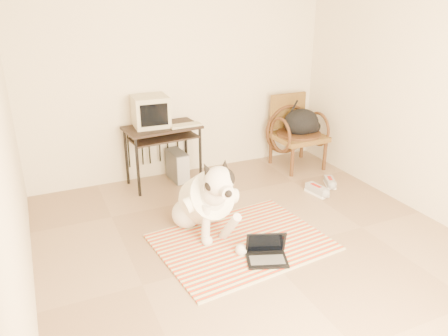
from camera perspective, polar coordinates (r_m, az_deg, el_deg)
floor at (r=4.22m, az=5.23°, el=-11.02°), size 4.50×4.50×0.00m
wall_back at (r=5.67m, az=-5.74°, el=12.36°), size 4.50×0.00×4.50m
wall_left at (r=3.20m, az=-26.87°, el=2.39°), size 0.00×4.50×4.50m
wall_right at (r=4.96m, az=26.64°, el=8.76°), size 0.00×4.50×4.50m
rug at (r=4.35m, az=2.33°, el=-9.64°), size 1.70×1.37×0.02m
dog at (r=4.38m, az=-2.34°, el=-4.27°), size 0.60×1.24×0.90m
laptop at (r=4.07m, az=5.57°, el=-10.98°), size 0.43×0.37×0.26m
computer_desk at (r=5.46m, az=-8.02°, el=4.30°), size 0.95×0.59×0.76m
crt_monitor at (r=5.43m, az=-9.58°, el=7.33°), size 0.43×0.42×0.37m
desk_keyboard at (r=5.40m, az=-5.09°, el=5.58°), size 0.39×0.16×0.03m
pc_tower at (r=5.70m, az=-6.12°, el=0.32°), size 0.20×0.43×0.39m
rattan_chair at (r=6.14m, az=9.40°, el=4.71°), size 0.66×0.64×0.98m
backpack at (r=6.09m, az=10.24°, el=5.79°), size 0.54×0.41×0.37m
sneaker_left at (r=5.44m, az=12.04°, el=-2.86°), size 0.17×0.32×0.11m
sneaker_right at (r=5.71m, az=13.65°, el=-1.83°), size 0.21×0.29×0.09m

